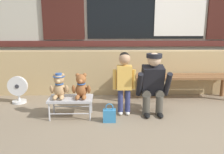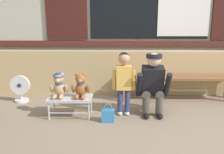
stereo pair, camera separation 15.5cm
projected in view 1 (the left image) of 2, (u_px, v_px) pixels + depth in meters
ground_plane at (164, 122)px, 3.34m from camera, size 60.00×60.00×0.00m
brick_low_wall at (148, 72)px, 4.63m from camera, size 7.96×0.25×0.85m
shop_facade at (146, 3)px, 4.84m from camera, size 8.12×0.26×3.52m
wooden_bench_long at (175, 79)px, 4.30m from camera, size 2.10×0.40×0.44m
small_display_bench at (71, 100)px, 3.48m from camera, size 0.64×0.36×0.30m
teddy_bear_with_hat at (59, 86)px, 3.43m from camera, size 0.28×0.27×0.36m
teddy_bear_plain at (81, 87)px, 3.44m from camera, size 0.28×0.26×0.36m
child_standing at (124, 77)px, 3.50m from camera, size 0.35×0.18×0.96m
adult_crouching at (153, 83)px, 3.57m from camera, size 0.50×0.49×0.95m
handbag_on_ground at (109, 115)px, 3.34m from camera, size 0.18×0.11×0.27m
floor_fan at (18, 90)px, 4.08m from camera, size 0.34×0.24×0.48m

